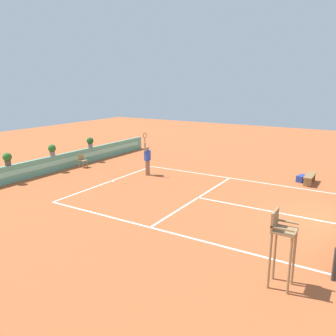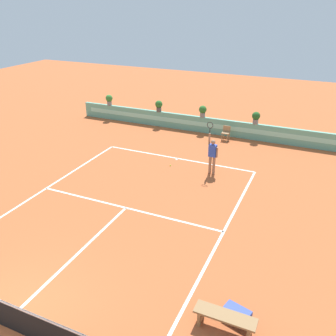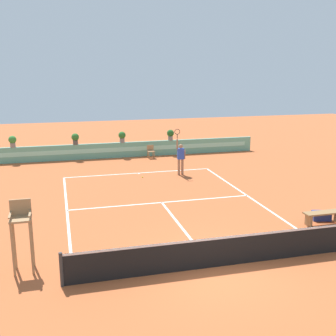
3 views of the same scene
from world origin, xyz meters
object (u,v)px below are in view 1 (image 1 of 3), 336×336
Objects in this scene: umpire_chair at (281,240)px; bench_courtside at (310,177)px; tennis_player at (147,158)px; tennis_ball_near_baseline at (126,183)px; ball_kid_chair at (82,160)px; potted_plant_centre at (52,149)px; potted_plant_left at (7,158)px; gear_bag at (302,178)px; potted_plant_right at (90,142)px.

bench_courtside is at bearing 5.17° from umpire_chair.
tennis_ball_near_baseline is at bearing -178.89° from tennis_player.
bench_courtside is (3.77, -13.42, -0.10)m from ball_kid_chair.
potted_plant_left is at bearing 180.00° from potted_plant_centre.
gear_bag is at bearing -67.24° from potted_plant_centre.
potted_plant_left and potted_plant_centre have the same top height.
tennis_player is at bearing 112.18° from gear_bag.
potted_plant_right is (-2.45, 13.71, 1.23)m from gear_bag.
potted_plant_right is at bearing 100.12° from gear_bag.
ball_kid_chair is at bearing 72.33° from tennis_ball_near_baseline.
umpire_chair is at bearing -109.16° from potted_plant_centre.
tennis_player reaches higher than ball_kid_chair.
tennis_player is at bearing -66.38° from potted_plant_centre.
tennis_player is (7.66, 9.63, -0.29)m from umpire_chair.
gear_bag is 14.92m from potted_plant_centre.
potted_plant_left is (-4.78, 0.73, 0.93)m from ball_kid_chair.
bench_courtside is at bearing -70.10° from tennis_player.
potted_plant_left reaches higher than bench_courtside.
umpire_chair is at bearing -128.47° from tennis_player.
ball_kid_chair is 0.33× the size of tennis_player.
bench_courtside is 23.53× the size of tennis_ball_near_baseline.
ball_kid_chair is at bearing 97.64° from tennis_player.
umpire_chair is at bearing -115.99° from ball_kid_chair.
bench_courtside is 16.57m from potted_plant_left.
gear_bag is 13.98m from potted_plant_right.
tennis_player is at bearing -45.37° from potted_plant_left.
tennis_ball_near_baseline is at bearing 124.02° from gear_bag.
tennis_ball_near_baseline is (5.49, 9.59, -1.31)m from umpire_chair.
potted_plant_right is 1.00× the size of potted_plant_centre.
potted_plant_left is (-6.33, 0.00, 0.00)m from potted_plant_right.
tennis_player reaches higher than tennis_ball_near_baseline.
bench_courtside is 14.36m from potted_plant_right.
potted_plant_left is at bearing 180.00° from potted_plant_right.
potted_plant_left is at bearing 122.62° from gear_bag.
potted_plant_right and potted_plant_left have the same top height.
ball_kid_chair is 1.17× the size of potted_plant_right.
potted_plant_left is (-8.77, 13.71, 1.23)m from gear_bag.
tennis_ball_near_baseline is at bearing -87.58° from potted_plant_centre.
potted_plant_right is at bearing 0.00° from potted_plant_left.
potted_plant_centre is at bearing 111.37° from bench_courtside.
potted_plant_right is 3.30m from potted_plant_centre.
umpire_chair is 15.29m from potted_plant_left.
tennis_ball_near_baseline is at bearing -59.54° from potted_plant_left.
tennis_ball_near_baseline is at bearing -119.03° from potted_plant_right.
ball_kid_chair is at bearing -8.70° from potted_plant_left.
potted_plant_left is (-8.56, 14.15, 1.04)m from bench_courtside.
bench_courtside reaches higher than tennis_ball_near_baseline.
ball_kid_chair reaches higher than gear_bag.
gear_bag is at bearing -55.98° from tennis_ball_near_baseline.
gear_bag is 16.32m from potted_plant_left.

